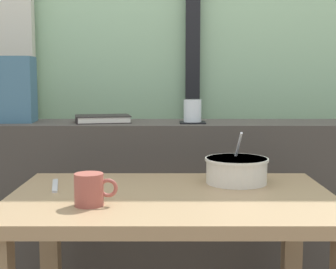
% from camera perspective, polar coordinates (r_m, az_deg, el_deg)
% --- Properties ---
extents(outdoor_backdrop, '(4.80, 0.08, 2.80)m').
position_cam_1_polar(outdoor_backdrop, '(2.60, -1.11, 14.62)').
color(outdoor_backdrop, '#9EC699').
rests_on(outdoor_backdrop, ground).
extents(window_divider_post, '(0.07, 0.05, 2.60)m').
position_cam_1_polar(window_divider_post, '(2.52, 3.08, 12.57)').
color(window_divider_post, black).
rests_on(window_divider_post, ground).
extents(dark_console_ledge, '(2.80, 0.29, 0.86)m').
position_cam_1_polar(dark_console_ledge, '(2.08, -1.43, -10.45)').
color(dark_console_ledge, '#423D38').
rests_on(dark_console_ledge, ground).
extents(breakfast_table, '(0.92, 0.61, 0.71)m').
position_cam_1_polar(breakfast_table, '(1.47, 0.64, -11.90)').
color(breakfast_table, '#826849').
rests_on(breakfast_table, ground).
extents(coaster_square, '(0.10, 0.10, 0.00)m').
position_cam_1_polar(coaster_square, '(1.96, 3.02, 1.38)').
color(coaster_square, black).
rests_on(coaster_square, dark_console_ledge).
extents(juice_glass, '(0.07, 0.07, 0.09)m').
position_cam_1_polar(juice_glass, '(1.96, 3.03, 2.65)').
color(juice_glass, white).
rests_on(juice_glass, coaster_square).
extents(closed_book, '(0.24, 0.19, 0.03)m').
position_cam_1_polar(closed_book, '(2.01, -7.28, 1.79)').
color(closed_book, black).
rests_on(closed_book, dark_console_ledge).
extents(soup_bowl, '(0.20, 0.20, 0.16)m').
position_cam_1_polar(soup_bowl, '(1.59, 8.03, -4.12)').
color(soup_bowl, silver).
rests_on(soup_bowl, breakfast_table).
extents(fork_utensil, '(0.05, 0.17, 0.01)m').
position_cam_1_polar(fork_utensil, '(1.57, -12.52, -5.69)').
color(fork_utensil, silver).
rests_on(fork_utensil, breakfast_table).
extents(ceramic_mug, '(0.11, 0.08, 0.08)m').
position_cam_1_polar(ceramic_mug, '(1.32, -8.67, -6.21)').
color(ceramic_mug, '#9E4C42').
rests_on(ceramic_mug, breakfast_table).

